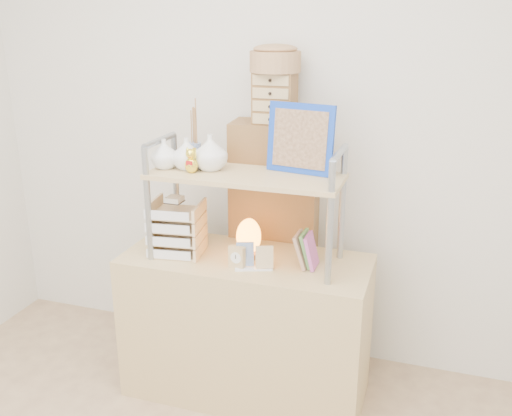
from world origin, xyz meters
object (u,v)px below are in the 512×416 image
Objects in this scene: desk at (246,326)px; letter_tray at (176,231)px; cabinet at (274,245)px; salt_lamp at (249,237)px.

letter_tray is at bearing -172.81° from desk.
salt_lamp is (-0.03, -0.34, 0.17)m from cabinet.
cabinet is 6.95× the size of salt_lamp.
letter_tray reaches higher than desk.
letter_tray reaches higher than salt_lamp.
cabinet reaches higher than letter_tray.
desk is at bearing -103.27° from salt_lamp.
letter_tray is at bearing -137.54° from cabinet.
cabinet is (0.04, 0.37, 0.30)m from desk.
desk is 0.48m from cabinet.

